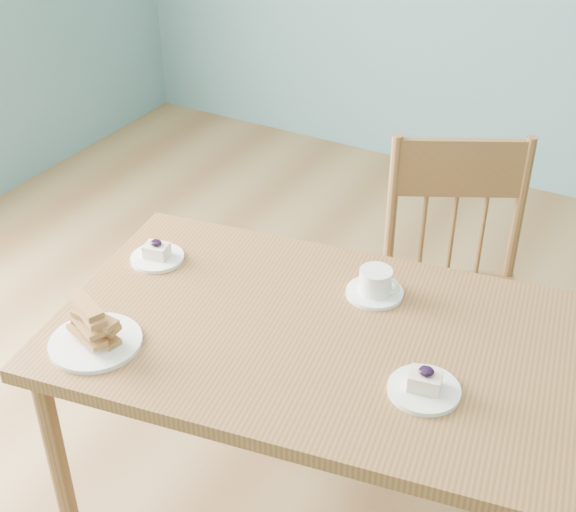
{
  "coord_description": "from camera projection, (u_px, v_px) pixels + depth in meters",
  "views": [
    {
      "loc": [
        0.35,
        -1.09,
        1.85
      ],
      "look_at": [
        -0.41,
        0.28,
        0.83
      ],
      "focal_mm": 50.0,
      "sensor_mm": 36.0,
      "label": 1
    }
  ],
  "objects": [
    {
      "name": "biscotti_plate",
      "position": [
        94.0,
        331.0,
        1.8
      ],
      "size": [
        0.21,
        0.21,
        0.11
      ],
      "rotation": [
        0.0,
        0.0,
        -0.18
      ],
      "color": "white",
      "rests_on": "dining_table"
    },
    {
      "name": "room",
      "position": [
        436.0,
        130.0,
        1.22
      ],
      "size": [
        5.01,
        5.01,
        2.71
      ],
      "color": "olive",
      "rests_on": "ground"
    },
    {
      "name": "dining_table",
      "position": [
        328.0,
        357.0,
        1.89
      ],
      "size": [
        1.39,
        0.93,
        0.69
      ],
      "rotation": [
        0.0,
        0.0,
        0.16
      ],
      "color": "brown",
      "rests_on": "ground"
    },
    {
      "name": "dining_chair",
      "position": [
        454.0,
        294.0,
        2.37
      ],
      "size": [
        0.55,
        0.54,
        0.91
      ],
      "rotation": [
        0.0,
        0.0,
        0.48
      ],
      "color": "brown",
      "rests_on": "ground"
    },
    {
      "name": "coffee_cup",
      "position": [
        376.0,
        284.0,
        1.97
      ],
      "size": [
        0.14,
        0.14,
        0.07
      ],
      "rotation": [
        0.0,
        0.0,
        -0.01
      ],
      "color": "white",
      "rests_on": "dining_table"
    },
    {
      "name": "cheesecake_plate_far",
      "position": [
        157.0,
        255.0,
        2.11
      ],
      "size": [
        0.14,
        0.14,
        0.06
      ],
      "rotation": [
        0.0,
        0.0,
        0.19
      ],
      "color": "white",
      "rests_on": "dining_table"
    },
    {
      "name": "cheesecake_plate_near",
      "position": [
        424.0,
        386.0,
        1.68
      ],
      "size": [
        0.15,
        0.15,
        0.07
      ],
      "rotation": [
        0.0,
        0.0,
        0.2
      ],
      "color": "white",
      "rests_on": "dining_table"
    }
  ]
}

